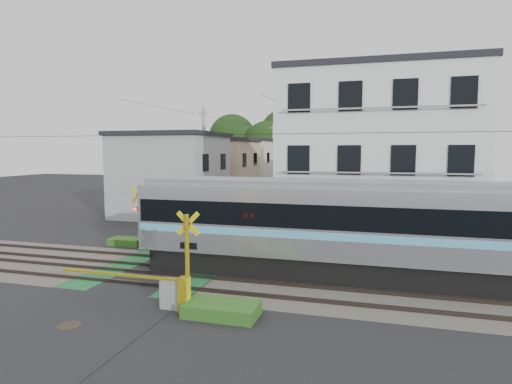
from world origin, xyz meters
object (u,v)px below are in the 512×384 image
(pedestrian, at_px, (298,184))
(manhole_cover, at_px, (69,326))
(apartment_block, at_px, (377,156))
(crossing_signal_far, at_px, (148,234))
(commuter_train, at_px, (370,228))
(crossing_signal_near, at_px, (175,287))

(pedestrian, distance_m, manhole_cover, 41.03)
(apartment_block, bearing_deg, manhole_cover, -118.35)
(crossing_signal_far, bearing_deg, pedestrian, 86.49)
(commuter_train, relative_size, apartment_block, 1.79)
(commuter_train, height_order, manhole_cover, commuter_train)
(commuter_train, relative_size, pedestrian, 10.46)
(commuter_train, distance_m, manhole_cover, 10.77)
(commuter_train, height_order, pedestrian, commuter_train)
(commuter_train, bearing_deg, manhole_cover, -139.44)
(crossing_signal_near, bearing_deg, pedestrian, 94.74)
(apartment_block, relative_size, manhole_cover, 15.55)
(crossing_signal_far, distance_m, pedestrian, 31.73)
(apartment_block, height_order, manhole_cover, apartment_block)
(crossing_signal_far, xyz_separation_m, pedestrian, (1.94, 31.67, 0.16))
(crossing_signal_near, distance_m, manhole_cover, 3.13)
(crossing_signal_near, relative_size, crossing_signal_far, 1.00)
(crossing_signal_far, distance_m, manhole_cover, 9.80)
(crossing_signal_far, height_order, pedestrian, crossing_signal_far)
(commuter_train, distance_m, apartment_block, 8.71)
(crossing_signal_near, relative_size, manhole_cover, 7.22)
(commuter_train, xyz_separation_m, manhole_cover, (-8.04, -6.88, -2.00))
(crossing_signal_near, relative_size, apartment_block, 0.46)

